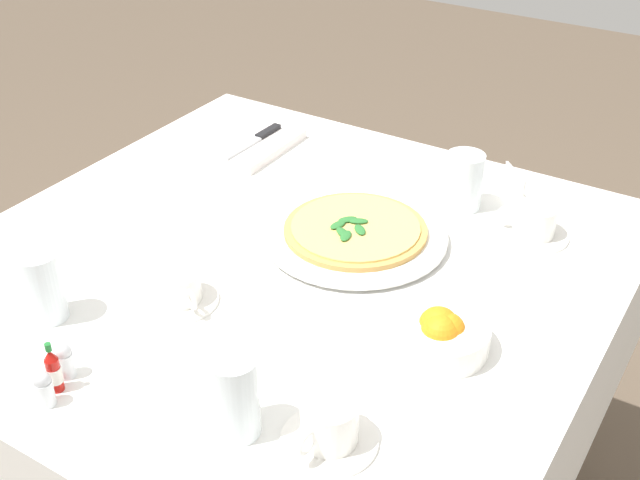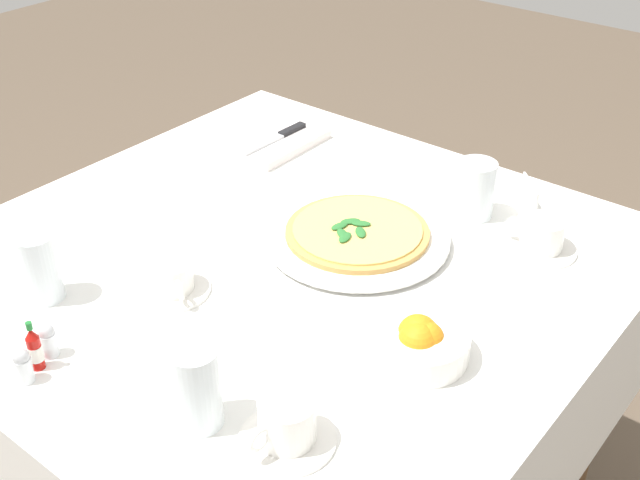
# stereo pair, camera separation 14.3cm
# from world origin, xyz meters

# --- Properties ---
(dining_table) EXTENTS (1.10, 1.10, 0.74)m
(dining_table) POSITION_xyz_m (0.00, 0.00, 0.61)
(dining_table) COLOR white
(dining_table) RESTS_ON ground_plane
(pizza_plate) EXTENTS (0.34, 0.34, 0.02)m
(pizza_plate) POSITION_xyz_m (-0.12, 0.08, 0.76)
(pizza_plate) COLOR white
(pizza_plate) RESTS_ON dining_table
(pizza) EXTENTS (0.26, 0.26, 0.02)m
(pizza) POSITION_xyz_m (-0.12, 0.08, 0.77)
(pizza) COLOR tan
(pizza) RESTS_ON pizza_plate
(coffee_cup_left_edge) EXTENTS (0.13, 0.13, 0.07)m
(coffee_cup_left_edge) POSITION_xyz_m (0.33, 0.29, 0.78)
(coffee_cup_left_edge) COLOR white
(coffee_cup_left_edge) RESTS_ON dining_table
(coffee_cup_far_left) EXTENTS (0.13, 0.13, 0.06)m
(coffee_cup_far_left) POSITION_xyz_m (0.19, -0.07, 0.77)
(coffee_cup_far_left) COLOR white
(coffee_cup_far_left) RESTS_ON dining_table
(coffee_cup_center_back) EXTENTS (0.13, 0.13, 0.06)m
(coffee_cup_center_back) POSITION_xyz_m (-0.30, 0.35, 0.77)
(coffee_cup_center_back) COLOR white
(coffee_cup_center_back) RESTS_ON dining_table
(water_glass_far_right) EXTENTS (0.06, 0.06, 0.12)m
(water_glass_far_right) POSITION_xyz_m (0.33, -0.22, 0.80)
(water_glass_far_right) COLOR white
(water_glass_far_right) RESTS_ON dining_table
(water_glass_near_right) EXTENTS (0.07, 0.07, 0.11)m
(water_glass_near_right) POSITION_xyz_m (-0.34, 0.19, 0.79)
(water_glass_near_right) COLOR white
(water_glass_near_right) RESTS_ON dining_table
(water_glass_near_left) EXTENTS (0.07, 0.07, 0.12)m
(water_glass_near_left) POSITION_xyz_m (0.37, 0.18, 0.80)
(water_glass_near_left) COLOR white
(water_glass_near_left) RESTS_ON dining_table
(napkin_folded) EXTENTS (0.22, 0.13, 0.02)m
(napkin_folded) POSITION_xyz_m (-0.33, -0.30, 0.75)
(napkin_folded) COLOR white
(napkin_folded) RESTS_ON dining_table
(dinner_knife) EXTENTS (0.20, 0.02, 0.01)m
(dinner_knife) POSITION_xyz_m (-0.33, -0.30, 0.77)
(dinner_knife) COLOR silver
(dinner_knife) RESTS_ON napkin_folded
(citrus_bowl) EXTENTS (0.15, 0.15, 0.07)m
(citrus_bowl) POSITION_xyz_m (0.08, 0.34, 0.77)
(citrus_bowl) COLOR white
(citrus_bowl) RESTS_ON dining_table
(hot_sauce_bottle) EXTENTS (0.02, 0.02, 0.08)m
(hot_sauce_bottle) POSITION_xyz_m (0.44, -0.08, 0.78)
(hot_sauce_bottle) COLOR #B7140F
(hot_sauce_bottle) RESTS_ON dining_table
(salt_shaker) EXTENTS (0.03, 0.03, 0.06)m
(salt_shaker) POSITION_xyz_m (0.47, -0.07, 0.77)
(salt_shaker) COLOR white
(salt_shaker) RESTS_ON dining_table
(pepper_shaker) EXTENTS (0.03, 0.03, 0.06)m
(pepper_shaker) POSITION_xyz_m (0.42, -0.09, 0.77)
(pepper_shaker) COLOR white
(pepper_shaker) RESTS_ON dining_table
(menu_card) EXTENTS (0.07, 0.06, 0.06)m
(menu_card) POSITION_xyz_m (-0.42, 0.26, 0.77)
(menu_card) COLOR white
(menu_card) RESTS_ON dining_table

